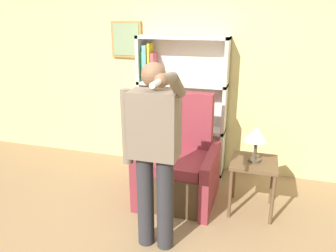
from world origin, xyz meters
name	(u,v)px	position (x,y,z in m)	size (l,w,h in m)	color
wall_back	(191,66)	(-0.01, 2.03, 1.40)	(8.00, 0.11, 2.80)	#DBCC84
bookcase	(174,107)	(-0.19, 1.87, 0.88)	(1.16, 0.28, 1.79)	silver
armchair	(180,168)	(0.09, 1.12, 0.37)	(0.84, 0.83, 1.19)	#4C3823
person_standing	(154,149)	(0.09, 0.22, 0.96)	(0.55, 0.78, 1.68)	#2D2D33
side_table	(254,169)	(0.91, 1.07, 0.49)	(0.47, 0.47, 0.58)	brown
table_lamp	(257,135)	(0.91, 1.07, 0.87)	(0.25, 0.25, 0.37)	#4C4233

